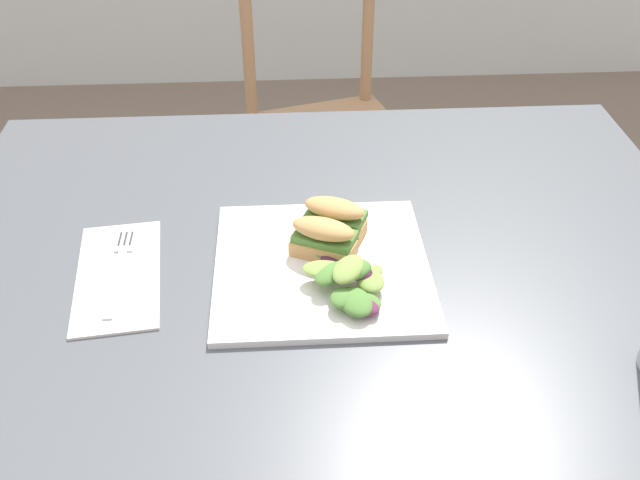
# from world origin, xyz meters

# --- Properties ---
(dining_table) EXTENTS (1.14, 0.94, 0.74)m
(dining_table) POSITION_xyz_m (0.11, -0.09, 0.61)
(dining_table) COLOR #51565B
(dining_table) RESTS_ON ground
(chair_wooden_far) EXTENTS (0.49, 0.49, 0.87)m
(chair_wooden_far) POSITION_xyz_m (0.18, 0.86, 0.45)
(chair_wooden_far) COLOR tan
(chair_wooden_far) RESTS_ON ground
(plate_lunch) EXTENTS (0.29, 0.29, 0.01)m
(plate_lunch) POSITION_xyz_m (0.10, -0.10, 0.74)
(plate_lunch) COLOR white
(plate_lunch) RESTS_ON dining_table
(sandwich_half_front) EXTENTS (0.10, 0.08, 0.06)m
(sandwich_half_front) POSITION_xyz_m (0.11, -0.08, 0.78)
(sandwich_half_front) COLOR tan
(sandwich_half_front) RESTS_ON plate_lunch
(sandwich_half_back) EXTENTS (0.10, 0.08, 0.06)m
(sandwich_half_back) POSITION_xyz_m (0.13, -0.03, 0.78)
(sandwich_half_back) COLOR tan
(sandwich_half_back) RESTS_ON plate_lunch
(salad_mixed_greens) EXTENTS (0.12, 0.18, 0.04)m
(salad_mixed_greens) POSITION_xyz_m (0.13, -0.15, 0.77)
(salad_mixed_greens) COLOR #84A84C
(salad_mixed_greens) RESTS_ON plate_lunch
(napkin_folded) EXTENTS (0.14, 0.25, 0.00)m
(napkin_folded) POSITION_xyz_m (-0.17, -0.10, 0.74)
(napkin_folded) COLOR silver
(napkin_folded) RESTS_ON dining_table
(fork_on_napkin) EXTENTS (0.03, 0.19, 0.00)m
(fork_on_napkin) POSITION_xyz_m (-0.17, -0.09, 0.75)
(fork_on_napkin) COLOR silver
(fork_on_napkin) RESTS_ON napkin_folded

